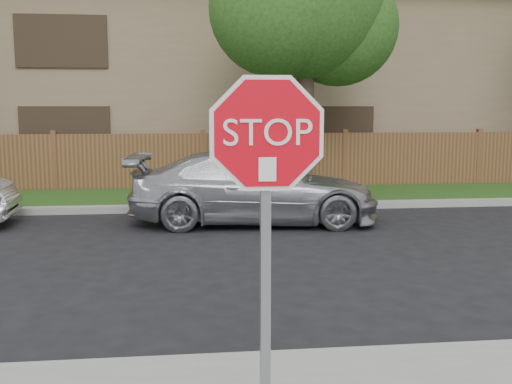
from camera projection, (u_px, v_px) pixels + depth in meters
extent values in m
plane|color=black|center=(239.00, 362.00, 5.47)|extent=(90.00, 90.00, 0.00)
cube|color=gray|center=(208.00, 208.00, 13.48)|extent=(70.00, 0.30, 0.15)
cube|color=#1E4714|center=(206.00, 197.00, 15.10)|extent=(70.00, 3.00, 0.12)
cube|color=#55371E|center=(204.00, 162.00, 16.57)|extent=(70.00, 0.12, 1.60)
cube|color=#856E52|center=(199.00, 88.00, 21.77)|extent=(34.00, 8.00, 6.00)
cylinder|color=#382B21|center=(305.00, 122.00, 15.02)|extent=(0.44, 0.44, 3.92)
sphere|color=#1D4715|center=(306.00, 0.00, 14.61)|extent=(3.80, 3.80, 3.80)
sphere|color=#1D4715|center=(339.00, 26.00, 15.08)|extent=(3.00, 3.00, 3.00)
sphere|color=#1D4715|center=(276.00, 9.00, 14.16)|extent=(3.20, 3.20, 3.20)
cube|color=gray|center=(265.00, 272.00, 3.89)|extent=(0.07, 0.06, 2.30)
cylinder|color=white|center=(267.00, 134.00, 3.70)|extent=(1.01, 0.02, 1.01)
cylinder|color=red|center=(267.00, 134.00, 3.69)|extent=(0.93, 0.02, 0.93)
cube|color=white|center=(267.00, 169.00, 3.70)|extent=(0.11, 0.00, 0.15)
imported|color=#A7A9AF|center=(254.00, 188.00, 11.96)|extent=(5.07, 2.37, 1.43)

